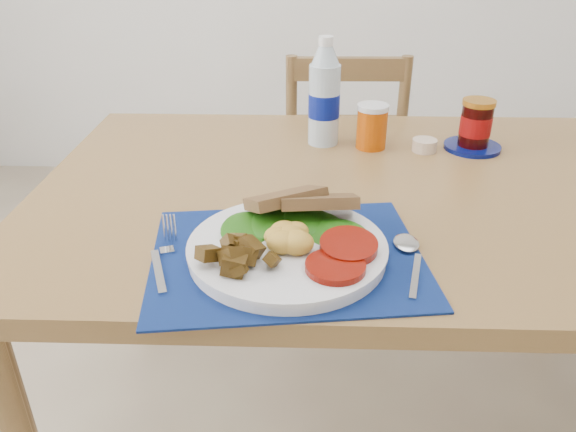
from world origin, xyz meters
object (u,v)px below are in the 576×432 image
at_px(water_bottle, 324,98).
at_px(jam_on_saucer, 475,128).
at_px(chair_far, 342,150).
at_px(juice_glass, 372,128).
at_px(breakfast_plate, 283,245).

relative_size(water_bottle, jam_on_saucer, 1.91).
distance_m(chair_far, juice_glass, 0.56).
bearing_deg(breakfast_plate, chair_far, 61.65).
xyz_separation_m(water_bottle, jam_on_saucer, (0.35, -0.03, -0.06)).
bearing_deg(chair_far, breakfast_plate, 79.75).
relative_size(breakfast_plate, juice_glass, 3.22).
height_order(chair_far, jam_on_saucer, chair_far).
bearing_deg(jam_on_saucer, breakfast_plate, -130.83).
distance_m(breakfast_plate, jam_on_saucer, 0.65).
bearing_deg(water_bottle, juice_glass, -13.45).
bearing_deg(juice_glass, jam_on_saucer, -0.61).
xyz_separation_m(breakfast_plate, jam_on_saucer, (0.43, 0.49, 0.03)).
height_order(breakfast_plate, jam_on_saucer, jam_on_saucer).
xyz_separation_m(chair_far, jam_on_saucer, (0.27, -0.50, 0.26)).
height_order(chair_far, juice_glass, chair_far).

